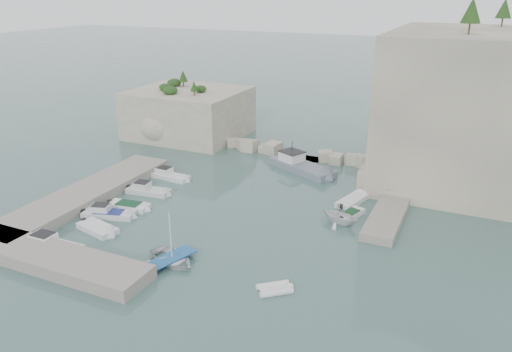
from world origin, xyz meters
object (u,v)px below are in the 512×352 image
at_px(tender_east_d, 378,196).
at_px(work_boat, 302,171).
at_px(motorboat_a, 170,179).
at_px(rowboat, 172,262).
at_px(motorboat_c, 129,208).
at_px(tender_east_b, 351,217).
at_px(motorboat_f, 52,249).
at_px(tender_east_a, 340,223).
at_px(motorboat_e, 98,231).
at_px(inflatable_dinghy, 274,291).
at_px(motorboat_d, 109,217).
at_px(tender_east_c, 352,203).
at_px(motorboat_b, 149,193).

bearing_deg(tender_east_d, work_boat, 91.32).
height_order(motorboat_a, rowboat, motorboat_a).
relative_size(motorboat_c, tender_east_b, 1.27).
distance_m(motorboat_f, tender_east_a, 26.43).
bearing_deg(motorboat_e, inflatable_dinghy, 7.26).
relative_size(motorboat_d, tender_east_a, 1.50).
height_order(motorboat_e, tender_east_c, same).
distance_m(motorboat_e, rowboat, 9.73).
bearing_deg(motorboat_b, motorboat_c, -88.56).
relative_size(motorboat_b, tender_east_c, 1.04).
relative_size(inflatable_dinghy, tender_east_d, 0.57).
distance_m(motorboat_c, tender_east_d, 26.83).
bearing_deg(motorboat_a, motorboat_f, -85.20).
xyz_separation_m(motorboat_c, inflatable_dinghy, (19.45, -7.45, 0.00)).
relative_size(motorboat_c, work_boat, 0.47).
xyz_separation_m(motorboat_d, tender_east_c, (21.18, 13.58, 0.00)).
xyz_separation_m(inflatable_dinghy, tender_east_a, (1.30, 13.23, 0.00)).
bearing_deg(motorboat_a, motorboat_b, -80.57).
height_order(motorboat_b, rowboat, motorboat_b).
bearing_deg(motorboat_c, work_boat, 49.35).
bearing_deg(rowboat, work_boat, 13.09).
bearing_deg(inflatable_dinghy, motorboat_d, 126.02).
bearing_deg(work_boat, motorboat_b, -107.49).
bearing_deg(tender_east_a, motorboat_e, 132.08).
height_order(motorboat_d, inflatable_dinghy, motorboat_d).
xyz_separation_m(rowboat, tender_east_c, (10.53, 18.32, 0.00)).
height_order(motorboat_c, tender_east_c, same).
distance_m(motorboat_e, tender_east_c, 25.96).
xyz_separation_m(motorboat_a, motorboat_c, (1.02, -8.98, 0.00)).
relative_size(motorboat_f, inflatable_dinghy, 2.28).
bearing_deg(motorboat_d, tender_east_b, 7.60).
xyz_separation_m(motorboat_b, motorboat_d, (0.01, -6.60, 0.00)).
height_order(motorboat_d, motorboat_e, motorboat_d).
relative_size(motorboat_c, tender_east_a, 1.27).
distance_m(inflatable_dinghy, tender_east_b, 15.14).
bearing_deg(motorboat_d, motorboat_c, 60.55).
bearing_deg(motorboat_d, motorboat_e, -85.83).
bearing_deg(tender_east_d, motorboat_c, 144.25).
xyz_separation_m(tender_east_a, tender_east_c, (-0.11, 5.35, 0.00)).
distance_m(motorboat_d, tender_east_d, 28.64).
relative_size(motorboat_c, tender_east_d, 0.97).
bearing_deg(motorboat_b, work_boat, 41.18).
bearing_deg(motorboat_d, work_boat, 40.96).
xyz_separation_m(motorboat_b, tender_east_a, (21.30, 1.63, 0.00)).
relative_size(motorboat_a, motorboat_e, 1.22).
relative_size(motorboat_d, tender_east_b, 1.50).
height_order(motorboat_a, inflatable_dinghy, motorboat_a).
distance_m(tender_east_b, work_boat, 13.91).
height_order(motorboat_d, work_boat, work_boat).
distance_m(tender_east_c, work_boat, 10.86).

